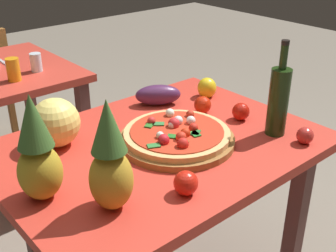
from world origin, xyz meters
TOP-DOWN VIEW (x-y plane):
  - display_table at (0.00, 0.00)m, footprint 1.18×0.86m
  - pizza_board at (0.05, -0.04)m, footprint 0.43×0.43m
  - pizza at (0.05, -0.04)m, footprint 0.39×0.39m
  - wine_bottle at (0.39, -0.23)m, footprint 0.08×0.08m
  - pineapple_left at (-0.35, -0.21)m, footprint 0.13×0.13m
  - pineapple_right at (-0.48, -0.04)m, footprint 0.13×0.13m
  - melon at (-0.29, 0.23)m, footprint 0.18×0.18m
  - bell_pepper at (0.45, 0.20)m, footprint 0.09×0.09m
  - eggplant at (0.23, 0.28)m, footprint 0.22×0.19m
  - tomato_beside_pepper at (-0.14, -0.30)m, footprint 0.08×0.08m
  - tomato_by_bottle at (0.38, -0.06)m, footprint 0.07×0.07m
  - tomato_at_corner at (0.41, -0.35)m, footprint 0.06×0.06m
  - tomato_near_board at (0.31, 0.09)m, footprint 0.07×0.07m
  - drinking_glass_juice at (-0.13, 0.99)m, footprint 0.07×0.07m
  - drinking_glass_water at (0.02, 1.05)m, footprint 0.06×0.06m
  - knife_utensil at (-0.07, 1.30)m, footprint 0.02×0.18m

SIDE VIEW (x-z plane):
  - display_table at x=0.00m, z-range 0.29..1.05m
  - knife_utensil at x=-0.07m, z-range 0.77..0.78m
  - pizza_board at x=0.05m, z-range 0.77..0.79m
  - tomato_at_corner at x=0.41m, z-range 0.77..0.83m
  - tomato_by_bottle at x=0.38m, z-range 0.77..0.84m
  - tomato_near_board at x=0.31m, z-range 0.77..0.84m
  - tomato_beside_pepper at x=-0.14m, z-range 0.77..0.84m
  - pizza at x=0.05m, z-range 0.78..0.84m
  - bell_pepper at x=0.45m, z-range 0.76..0.86m
  - eggplant at x=0.23m, z-range 0.77..0.86m
  - drinking_glass_water at x=0.02m, z-range 0.77..0.87m
  - drinking_glass_juice at x=-0.13m, z-range 0.77..0.88m
  - melon at x=-0.29m, z-range 0.77..0.95m
  - wine_bottle at x=0.39m, z-range 0.72..1.09m
  - pineapple_right at x=-0.48m, z-range 0.75..1.08m
  - pineapple_left at x=-0.35m, z-range 0.75..1.09m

